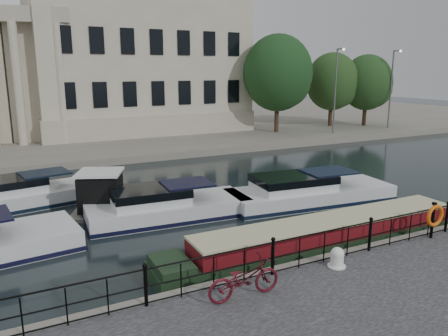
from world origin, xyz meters
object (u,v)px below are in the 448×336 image
Objects in this scene: mooring_bollard at (337,258)px; bicycle at (244,279)px; narrowboat at (330,239)px; life_ring_post at (435,216)px; harbour_hut at (101,195)px.

bicycle is at bearing -174.81° from mooring_bollard.
narrowboat is (5.26, 2.56, -0.75)m from bicycle.
bicycle is at bearing -153.00° from narrowboat.
life_ring_post reaches higher than bicycle.
mooring_bollard is 0.19× the size of harbour_hut.
bicycle reaches higher than mooring_bollard.
bicycle is 8.44m from life_ring_post.
narrowboat is at bearing 53.41° from mooring_bollard.
life_ring_post is at bearing -85.72° from bicycle.
life_ring_post is (8.42, 0.56, 0.29)m from bicycle.
harbour_hut reaches higher than bicycle.
mooring_bollard is at bearing -177.27° from life_ring_post.
mooring_bollard is at bearing -125.54° from narrowboat.
harbour_hut reaches higher than life_ring_post.
narrowboat is at bearing 147.57° from life_ring_post.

